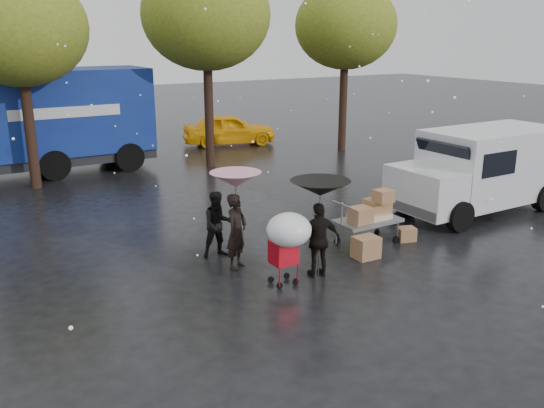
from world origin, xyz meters
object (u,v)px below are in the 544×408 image
blue_truck (33,123)px  person_black (319,240)px  person_pink (237,231)px  white_van (481,169)px  shopping_cart (288,234)px  yellow_taxi (229,129)px  vendor_cart (371,213)px

blue_truck → person_black: bearing=-75.2°
person_pink → white_van: (7.50, 0.19, 0.38)m
person_black → white_van: bearing=-157.2°
white_van → blue_truck: blue_truck is taller
shopping_cart → yellow_taxi: (5.76, 13.74, -0.39)m
blue_truck → yellow_taxi: blue_truck is taller
person_pink → shopping_cart: 1.41m
shopping_cart → person_black: bearing=8.4°
vendor_cart → yellow_taxi: (2.86, 12.71, -0.05)m
person_pink → yellow_taxi: bearing=30.3°
yellow_taxi → person_black: bearing=175.7°
person_pink → blue_truck: (-1.99, 10.81, 0.97)m
vendor_cart → white_van: bearing=6.5°
white_van → person_black: bearing=-167.6°
vendor_cart → blue_truck: blue_truck is taller
vendor_cart → yellow_taxi: size_ratio=0.38×
shopping_cart → white_van: white_van is taller
white_van → blue_truck: bearing=131.8°
shopping_cart → white_van: 7.27m
white_van → shopping_cart: bearing=-168.0°
person_pink → vendor_cart: (3.28, -0.29, -0.06)m
person_black → yellow_taxi: 14.50m
person_black → vendor_cart: (2.10, 0.91, -0.03)m
yellow_taxi → white_van: bearing=-157.9°
person_pink → person_black: size_ratio=1.04×
vendor_cart → blue_truck: bearing=115.4°
vendor_cart → shopping_cart: 3.09m
white_van → yellow_taxi: (-1.36, 12.23, -0.48)m
blue_truck → yellow_taxi: size_ratio=2.09×
person_pink → white_van: 7.51m
shopping_cart → blue_truck: blue_truck is taller
blue_truck → yellow_taxi: bearing=11.2°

